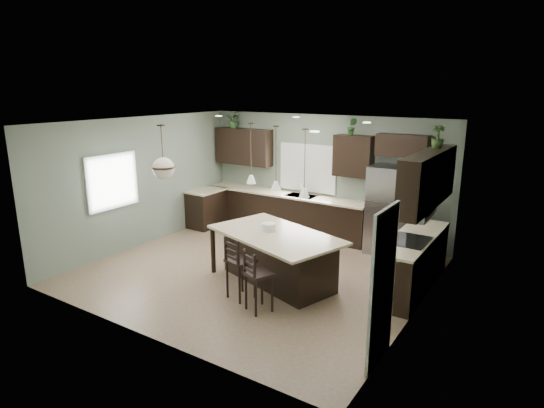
{
  "coord_description": "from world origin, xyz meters",
  "views": [
    {
      "loc": [
        4.62,
        -6.61,
        3.41
      ],
      "look_at": [
        0.1,
        0.4,
        1.25
      ],
      "focal_mm": 30.0,
      "sensor_mm": 36.0,
      "label": 1
    }
  ],
  "objects_px": {
    "refrigerator": "(391,210)",
    "serving_dish": "(269,227)",
    "plant_back_left": "(234,120)",
    "bar_stool_center": "(241,267)",
    "bar_stool_right": "(259,281)",
    "kitchen_island": "(276,258)"
  },
  "relations": [
    {
      "from": "bar_stool_center",
      "to": "kitchen_island",
      "type": "bearing_deg",
      "value": 92.8
    },
    {
      "from": "refrigerator",
      "to": "bar_stool_right",
      "type": "xyz_separation_m",
      "value": [
        -0.85,
        -3.61,
        -0.42
      ]
    },
    {
      "from": "bar_stool_right",
      "to": "plant_back_left",
      "type": "relative_size",
      "value": 2.42
    },
    {
      "from": "refrigerator",
      "to": "bar_stool_center",
      "type": "bearing_deg",
      "value": -111.71
    },
    {
      "from": "bar_stool_center",
      "to": "plant_back_left",
      "type": "distance_m",
      "value": 5.04
    },
    {
      "from": "bar_stool_right",
      "to": "refrigerator",
      "type": "bearing_deg",
      "value": 100.67
    },
    {
      "from": "refrigerator",
      "to": "serving_dish",
      "type": "bearing_deg",
      "value": -118.78
    },
    {
      "from": "bar_stool_center",
      "to": "bar_stool_right",
      "type": "distance_m",
      "value": 0.55
    },
    {
      "from": "refrigerator",
      "to": "kitchen_island",
      "type": "bearing_deg",
      "value": -114.83
    },
    {
      "from": "bar_stool_right",
      "to": "plant_back_left",
      "type": "bearing_deg",
      "value": 155.21
    },
    {
      "from": "bar_stool_center",
      "to": "bar_stool_right",
      "type": "bearing_deg",
      "value": -8.61
    },
    {
      "from": "serving_dish",
      "to": "bar_stool_right",
      "type": "distance_m",
      "value": 1.31
    },
    {
      "from": "refrigerator",
      "to": "serving_dish",
      "type": "height_order",
      "value": "refrigerator"
    },
    {
      "from": "bar_stool_right",
      "to": "plant_back_left",
      "type": "xyz_separation_m",
      "value": [
        -3.35,
        3.82,
        2.1
      ]
    },
    {
      "from": "serving_dish",
      "to": "bar_stool_center",
      "type": "height_order",
      "value": "bar_stool_center"
    },
    {
      "from": "serving_dish",
      "to": "kitchen_island",
      "type": "bearing_deg",
      "value": -17.75
    },
    {
      "from": "refrigerator",
      "to": "plant_back_left",
      "type": "xyz_separation_m",
      "value": [
        -4.2,
        0.2,
        1.68
      ]
    },
    {
      "from": "refrigerator",
      "to": "serving_dish",
      "type": "distance_m",
      "value": 2.88
    },
    {
      "from": "bar_stool_center",
      "to": "serving_dish",
      "type": "bearing_deg",
      "value": 105.84
    },
    {
      "from": "serving_dish",
      "to": "plant_back_left",
      "type": "relative_size",
      "value": 0.57
    },
    {
      "from": "refrigerator",
      "to": "bar_stool_right",
      "type": "bearing_deg",
      "value": -103.25
    },
    {
      "from": "refrigerator",
      "to": "serving_dish",
      "type": "relative_size",
      "value": 7.71
    }
  ]
}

